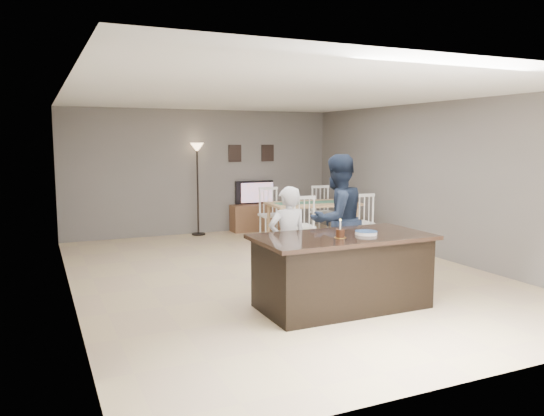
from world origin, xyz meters
name	(u,v)px	position (x,y,z in m)	size (l,w,h in m)	color
floor	(280,274)	(0.00, 0.00, 0.00)	(8.00, 8.00, 0.00)	tan
room_shell	(280,165)	(0.00, 0.00, 1.68)	(8.00, 8.00, 8.00)	slate
kitchen_island	(342,271)	(0.00, -1.80, 0.45)	(2.15, 1.10, 0.90)	black
tv_console	(257,217)	(1.20, 3.77, 0.30)	(1.20, 0.40, 0.60)	brown
television	(256,193)	(1.20, 3.84, 0.86)	(0.91, 0.12, 0.53)	black
tv_screen_glow	(257,193)	(1.20, 3.76, 0.87)	(0.78, 0.78, 0.00)	orange
picture_frames	(251,153)	(1.15, 3.98, 1.75)	(1.10, 0.02, 0.38)	black
doorway	(85,229)	(-2.99, -2.30, 1.26)	(0.00, 2.10, 2.65)	black
woman	(288,242)	(-0.43, -1.15, 0.73)	(0.53, 0.35, 1.46)	silver
man	(337,220)	(0.50, -0.84, 0.92)	(0.90, 0.70, 1.85)	#172033
birthday_cake	(340,233)	(-0.12, -1.94, 0.95)	(0.14, 0.14, 0.22)	gold
plate_stack	(366,233)	(0.28, -1.88, 0.92)	(0.27, 0.27, 0.04)	white
dining_table	(313,210)	(1.62, 1.91, 0.68)	(1.82, 2.09, 1.06)	tan
floor_lamp	(197,164)	(-0.18, 3.79, 1.54)	(0.30, 0.30, 1.98)	black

